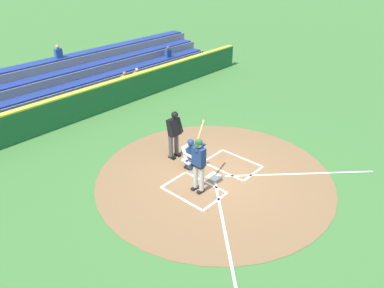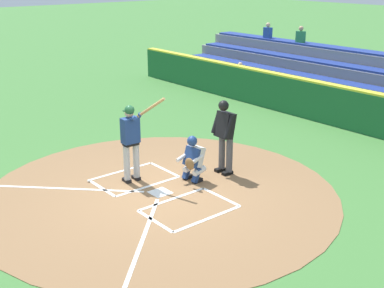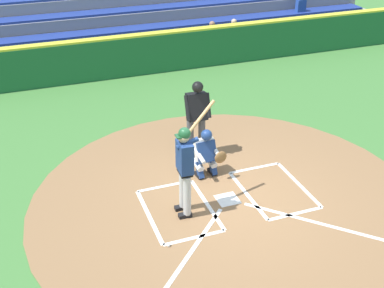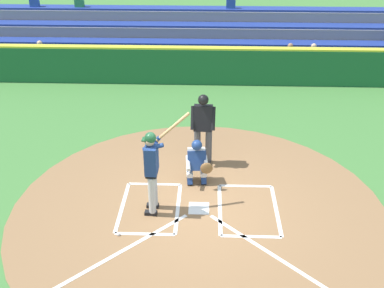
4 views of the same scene
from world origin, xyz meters
TOP-DOWN VIEW (x-y plane):
  - ground_plane at (0.00, 0.00)m, footprint 120.00×120.00m
  - dirt_circle at (0.00, 0.00)m, footprint 8.00×8.00m
  - home_plate_and_chalk at (0.00, 0.88)m, footprint 7.93×4.91m
  - batter at (0.95, 0.11)m, footprint 0.95×0.69m
  - catcher at (0.07, -1.02)m, footprint 0.63×0.61m
  - plate_umpire at (-0.05, -1.92)m, footprint 0.59×0.43m
  - baseball at (1.57, 0.95)m, footprint 0.07×0.07m
  - backstop_wall at (0.00, -7.50)m, footprint 22.00×0.36m

SIDE VIEW (x-z plane):
  - ground_plane at x=0.00m, z-range 0.00..0.00m
  - dirt_circle at x=0.00m, z-range 0.00..0.01m
  - home_plate_and_chalk at x=0.00m, z-range 0.01..0.02m
  - baseball at x=1.57m, z-range 0.00..0.07m
  - catcher at x=0.07m, z-range 0.02..1.15m
  - backstop_wall at x=0.00m, z-range 0.00..1.31m
  - plate_umpire at x=-0.05m, z-range 0.14..2.01m
  - batter at x=0.95m, z-range 0.04..2.16m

